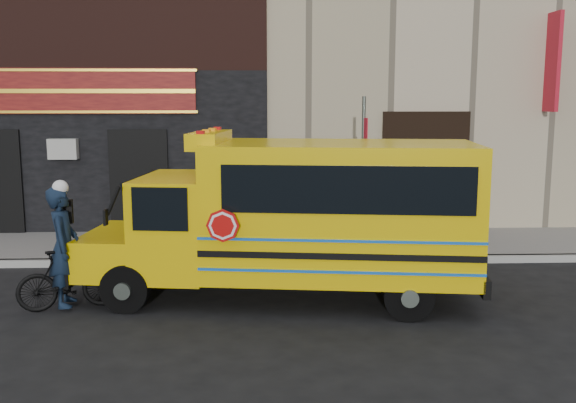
% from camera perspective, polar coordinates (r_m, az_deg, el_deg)
% --- Properties ---
extents(ground, '(120.00, 120.00, 0.00)m').
position_cam_1_polar(ground, '(11.17, -1.61, -9.02)').
color(ground, black).
rests_on(ground, ground).
extents(curb, '(40.00, 0.20, 0.15)m').
position_cam_1_polar(curb, '(13.64, -1.73, -5.29)').
color(curb, '#A0A09A').
rests_on(curb, ground).
extents(sidewalk, '(40.00, 3.00, 0.15)m').
position_cam_1_polar(sidewalk, '(15.10, -1.77, -3.87)').
color(sidewalk, slate).
rests_on(sidewalk, ground).
extents(building, '(20.00, 10.70, 12.00)m').
position_cam_1_polar(building, '(21.22, -2.12, 16.35)').
color(building, tan).
rests_on(building, sidewalk).
extents(school_bus, '(7.11, 2.96, 2.92)m').
position_cam_1_polar(school_bus, '(11.04, 1.20, -1.14)').
color(school_bus, black).
rests_on(school_bus, ground).
extents(sign_pole, '(0.09, 0.31, 3.52)m').
position_cam_1_polar(sign_pole, '(13.64, 6.68, 2.56)').
color(sign_pole, '#49524A').
rests_on(sign_pole, ground).
extents(bicycle, '(1.76, 0.95, 1.02)m').
position_cam_1_polar(bicycle, '(11.32, -18.83, -6.57)').
color(bicycle, black).
rests_on(bicycle, ground).
extents(cyclist, '(0.57, 0.79, 2.01)m').
position_cam_1_polar(cyclist, '(11.30, -19.30, -4.05)').
color(cyclist, black).
rests_on(cyclist, ground).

